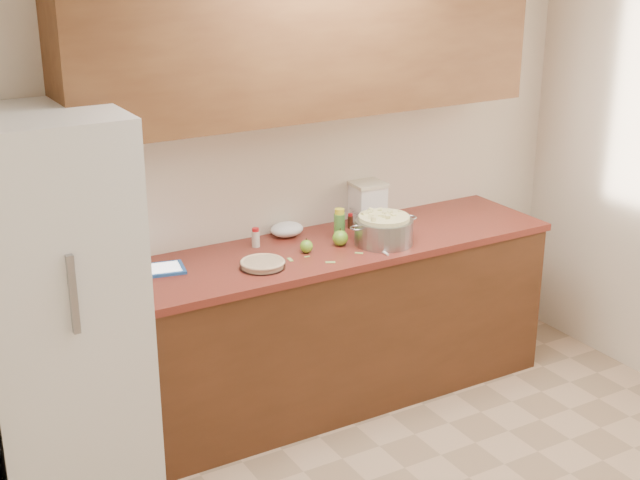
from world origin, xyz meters
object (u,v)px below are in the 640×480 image
pie (263,264)px  colander (384,230)px  tablet (160,269)px  flour_canister (367,201)px

pie → colander: bearing=-0.7°
pie → tablet: size_ratio=0.88×
pie → colander: colander is taller
pie → tablet: pie is taller
colander → tablet: size_ratio=1.57×
colander → flour_canister: (0.13, 0.37, 0.04)m
flour_canister → tablet: size_ratio=0.87×
pie → tablet: (-0.46, 0.22, -0.01)m
colander → tablet: bearing=169.2°
pie → colander: (0.72, -0.01, 0.06)m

